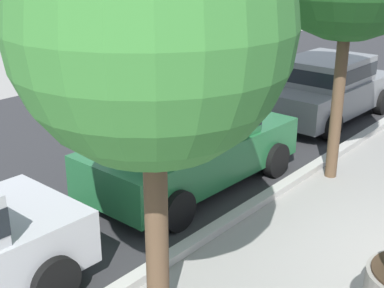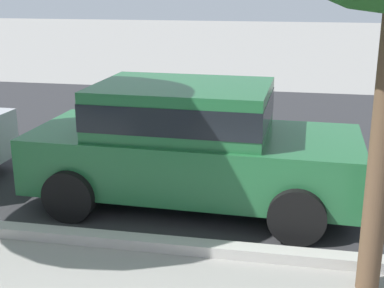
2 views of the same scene
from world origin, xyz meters
name	(u,v)px [view 2 (image 2 of 2)]	position (x,y,z in m)	size (l,w,h in m)	color
street_surface	(228,135)	(0.00, 7.50, 0.00)	(60.00, 9.00, 0.01)	#2D2D30
curb_stone	(175,245)	(0.00, 2.90, 0.06)	(60.00, 0.20, 0.12)	#B2AFA8
parked_car_green	(190,141)	(-0.09, 4.22, 0.84)	(4.15, 2.01, 1.56)	#236638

